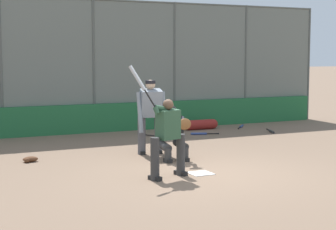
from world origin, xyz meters
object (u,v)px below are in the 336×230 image
(spare_bat_near_backstop, at_px, (241,126))
(batter_at_plate, at_px, (167,135))
(spare_bat_third_base_side, at_px, (162,136))
(spare_bat_first_base_side, at_px, (271,131))
(fielding_glove_on_dirt, at_px, (30,159))
(umpire_home, at_px, (151,114))
(catcher_behind_plate, at_px, (173,132))
(equipment_bag_dugout_side, at_px, (201,125))
(spare_bat_by_padding, at_px, (201,134))

(spare_bat_near_backstop, bearing_deg, batter_at_plate, 179.06)
(spare_bat_third_base_side, bearing_deg, batter_at_plate, -60.66)
(spare_bat_first_base_side, height_order, fielding_glove_on_dirt, fielding_glove_on_dirt)
(umpire_home, relative_size, spare_bat_third_base_side, 2.39)
(umpire_home, relative_size, fielding_glove_on_dirt, 5.28)
(spare_bat_first_base_side, bearing_deg, fielding_glove_on_dirt, -56.40)
(catcher_behind_plate, distance_m, spare_bat_third_base_side, 3.50)
(spare_bat_near_backstop, relative_size, spare_bat_third_base_side, 0.92)
(fielding_glove_on_dirt, height_order, equipment_bag_dugout_side, equipment_bag_dugout_side)
(umpire_home, xyz_separation_m, spare_bat_third_base_side, (-1.34, -2.29, -0.89))
(catcher_behind_plate, height_order, fielding_glove_on_dirt, catcher_behind_plate)
(spare_bat_by_padding, relative_size, spare_bat_first_base_side, 1.01)
(catcher_behind_plate, bearing_deg, batter_at_plate, 59.74)
(fielding_glove_on_dirt, bearing_deg, spare_bat_near_backstop, -157.96)
(spare_bat_by_padding, relative_size, fielding_glove_on_dirt, 2.37)
(batter_at_plate, bearing_deg, spare_bat_near_backstop, -150.82)
(fielding_glove_on_dirt, bearing_deg, batter_at_plate, 126.74)
(batter_at_plate, height_order, catcher_behind_plate, batter_at_plate)
(spare_bat_near_backstop, bearing_deg, catcher_behind_plate, 175.17)
(umpire_home, height_order, fielding_glove_on_dirt, umpire_home)
(umpire_home, xyz_separation_m, equipment_bag_dugout_side, (-3.13, -3.28, -0.77))
(umpire_home, relative_size, equipment_bag_dugout_side, 1.50)
(catcher_behind_plate, distance_m, spare_bat_near_backstop, 6.01)
(umpire_home, height_order, spare_bat_first_base_side, umpire_home)
(equipment_bag_dugout_side, bearing_deg, fielding_glove_on_dirt, 27.61)
(spare_bat_near_backstop, xyz_separation_m, spare_bat_by_padding, (1.93, 0.89, -0.00))
(spare_bat_near_backstop, relative_size, equipment_bag_dugout_side, 0.58)
(catcher_behind_plate, distance_m, umpire_home, 1.00)
(spare_bat_by_padding, bearing_deg, catcher_behind_plate, 74.97)
(spare_bat_third_base_side, bearing_deg, umpire_home, -67.34)
(spare_bat_third_base_side, height_order, fielding_glove_on_dirt, fielding_glove_on_dirt)
(umpire_home, height_order, spare_bat_near_backstop, umpire_home)
(spare_bat_near_backstop, relative_size, spare_bat_by_padding, 0.86)
(spare_bat_near_backstop, xyz_separation_m, fielding_glove_on_dirt, (7.22, 2.92, 0.02))
(equipment_bag_dugout_side, bearing_deg, spare_bat_by_padding, 61.13)
(spare_bat_first_base_side, bearing_deg, catcher_behind_plate, -37.53)
(fielding_glove_on_dirt, bearing_deg, spare_bat_first_base_side, -167.85)
(batter_at_plate, distance_m, spare_bat_by_padding, 5.79)
(spare_bat_by_padding, xyz_separation_m, spare_bat_first_base_side, (-2.13, 0.44, 0.00))
(batter_at_plate, xyz_separation_m, spare_bat_by_padding, (-3.30, -4.69, -0.77))
(spare_bat_by_padding, bearing_deg, batter_at_plate, 77.37)
(umpire_home, distance_m, equipment_bag_dugout_side, 4.60)
(catcher_behind_plate, bearing_deg, spare_bat_first_base_side, -149.68)
(spare_bat_first_base_side, xyz_separation_m, fielding_glove_on_dirt, (7.41, 1.60, 0.02))
(catcher_behind_plate, xyz_separation_m, fielding_glove_on_dirt, (2.84, -1.15, -0.56))
(catcher_behind_plate, xyz_separation_m, umpire_home, (0.12, -0.94, 0.30))
(umpire_home, distance_m, spare_bat_third_base_side, 2.79)
(batter_at_plate, bearing_deg, equipment_bag_dugout_side, -141.73)
(batter_at_plate, bearing_deg, spare_bat_third_base_side, -131.34)
(spare_bat_near_backstop, height_order, fielding_glove_on_dirt, fielding_glove_on_dirt)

